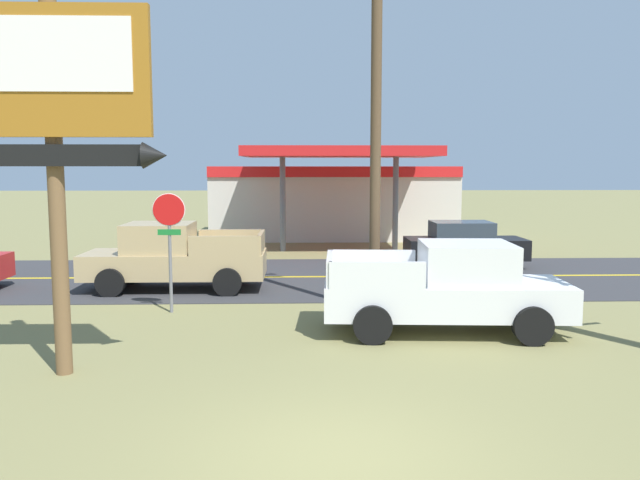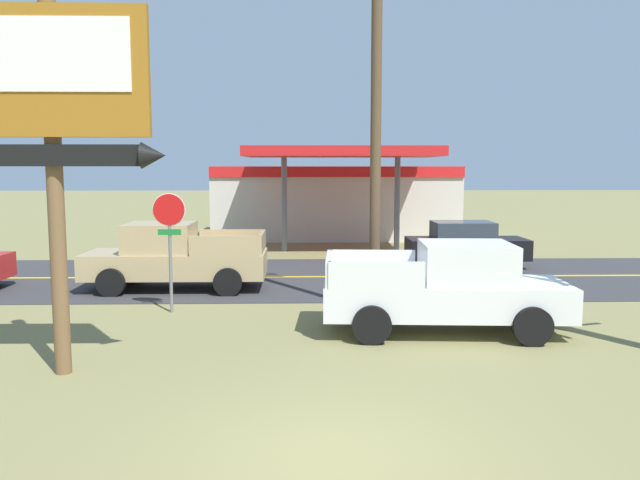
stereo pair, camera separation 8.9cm
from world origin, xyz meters
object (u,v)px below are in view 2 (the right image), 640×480
car_black_far_lane (465,244)px  stop_sign (170,231)px  pickup_white_parked_on_lawn (448,289)px  pickup_tan_on_road (174,257)px  utility_pole (376,96)px  gas_station (335,199)px  motel_sign (52,110)px

car_black_far_lane → stop_sign: bearing=-142.5°
pickup_white_parked_on_lawn → pickup_tan_on_road: 8.54m
stop_sign → pickup_tan_on_road: stop_sign is taller
utility_pole → pickup_tan_on_road: size_ratio=1.91×
gas_station → pickup_tan_on_road: gas_station is taller
pickup_tan_on_road → gas_station: bearing=69.3°
utility_pole → gas_station: 17.55m
motel_sign → pickup_tan_on_road: 8.53m
pickup_white_parked_on_lawn → pickup_tan_on_road: same height
motel_sign → stop_sign: bearing=79.8°
motel_sign → pickup_tan_on_road: motel_sign is taller
car_black_far_lane → gas_station: bearing=112.4°
utility_pole → pickup_white_parked_on_lawn: 4.95m
stop_sign → pickup_tan_on_road: (-0.52, 2.95, -1.06)m
motel_sign → gas_station: 22.83m
stop_sign → car_black_far_lane: 11.48m
gas_station → pickup_white_parked_on_lawn: 19.31m
gas_station → car_black_far_lane: gas_station is taller
motel_sign → utility_pole: bearing=38.8°
utility_pole → car_black_far_lane: utility_pole is taller
gas_station → pickup_tan_on_road: (-5.36, -14.21, -0.98)m
pickup_tan_on_road → utility_pole: bearing=-28.6°
pickup_white_parked_on_lawn → pickup_tan_on_road: bearing=144.0°
motel_sign → gas_station: size_ratio=0.54×
stop_sign → gas_station: gas_station is taller
utility_pole → gas_station: size_ratio=0.83×
stop_sign → pickup_white_parked_on_lawn: bearing=-17.9°
gas_station → pickup_white_parked_on_lawn: size_ratio=2.26×
gas_station → stop_sign: bearing=-105.8°
utility_pole → pickup_white_parked_on_lawn: (1.37, -2.00, -4.31)m
utility_pole → gas_station: (-0.17, 17.23, -3.33)m
stop_sign → car_black_far_lane: size_ratio=0.70×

